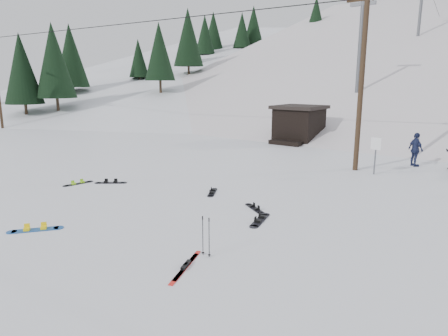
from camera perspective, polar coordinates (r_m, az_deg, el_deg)
The scene contains 17 objects.
ground at distance 12.04m, azimuth -16.35°, elevation -10.56°, with size 200.00×200.00×0.00m, color white.
ski_slope at distance 64.16m, azimuth 28.57°, elevation -4.11°, with size 60.00×75.00×45.00m, color silver.
ridge_left at distance 72.33m, azimuth -1.62°, elevation -0.02°, with size 34.00×85.00×38.00m, color white.
treeline_left at distance 63.47m, azimuth -4.94°, elevation 8.24°, with size 20.00×64.00×10.00m, color black, non-canonical shape.
utility_pole at distance 21.53m, azimuth 19.07°, elevation 11.99°, with size 2.00×0.26×9.00m.
trail_sign at distance 21.05m, azimuth 20.85°, elevation 2.53°, with size 0.50×0.09×1.85m.
lift_hut at distance 30.87m, azimuth 10.61°, elevation 6.22°, with size 3.40×4.10×2.75m.
lift_tower_near at distance 38.75m, azimuth 18.90°, elevation 16.63°, with size 2.20×0.36×8.00m.
hero_snowboard at distance 13.95m, azimuth -25.35°, elevation -7.93°, with size 1.11×1.40×0.12m.
hero_skis at distance 10.37m, azimuth -5.49°, elevation -13.79°, with size 0.83×1.83×0.10m.
ski_poles at distance 10.73m, azimuth -2.60°, elevation -9.69°, with size 0.30×0.08×1.09m.
board_scatter_a at distance 18.96m, azimuth -15.87°, elevation -2.00°, with size 1.21×1.04×0.10m.
board_scatter_b at distance 16.70m, azimuth -1.67°, elevation -3.46°, with size 0.83×1.21×0.10m.
board_scatter_c at distance 19.26m, azimuth -20.12°, elevation -2.07°, with size 0.41×1.41×0.10m.
board_scatter_d at distance 14.69m, azimuth 4.39°, elevation -5.75°, with size 1.18×0.80×0.09m.
board_scatter_f at distance 13.51m, azimuth 5.14°, elevation -7.39°, with size 0.64×1.54×0.11m.
skier_navy at distance 24.00m, azimuth 25.70°, elevation 2.38°, with size 1.08×0.45×1.84m, color #1D2448.
Camera 1 is at (9.17, -6.30, 4.60)m, focal length 32.00 mm.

